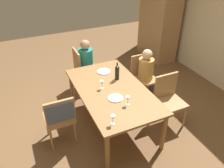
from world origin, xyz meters
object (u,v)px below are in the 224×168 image
Objects in this scene: chair_far_left at (143,74)px; chair_near at (60,116)px; wine_glass_near_left at (128,99)px; dinner_plate_host at (116,98)px; armoire_cabinet at (159,17)px; dining_table at (112,93)px; chair_far_right at (168,97)px; person_man_bearded at (87,61)px; person_woman_host at (146,72)px; chair_left_end at (83,67)px; wine_glass_near_right at (102,83)px; wine_glass_centre at (113,118)px; dinner_plate_guest_left at (104,71)px; wine_bottle_tall_green at (117,72)px.

chair_far_left is 1.95m from chair_near.
wine_glass_near_left is 0.63× the size of dinner_plate_host.
dining_table is at bearing -48.28° from armoire_cabinet.
dining_table is at bearing 7.67° from chair_near.
chair_far_right is 1.89m from person_man_bearded.
armoire_cabinet is 2.19m from person_woman_host.
armoire_cabinet is at bearing 138.19° from wine_glass_near_left.
chair_left_end and chair_far_right have the same top height.
chair_near is at bearing -74.65° from wine_glass_near_right.
chair_left_end is 1.94m from chair_far_right.
chair_left_end is at bearing -178.90° from dinner_plate_host.
chair_far_left is 6.17× the size of wine_glass_near_left.
wine_glass_centre and wine_glass_near_right have the same top height.
person_man_bearded is 0.74m from dinner_plate_guest_left.
chair_left_end is at bearing -164.28° from wine_bottle_tall_green.
dining_table is 1.00m from person_woman_host.
wine_glass_near_right is at bearing -122.93° from dining_table.
wine_glass_near_right is at bearing -65.21° from wine_bottle_tall_green.
chair_far_right is (0.21, 1.84, -0.06)m from chair_near.
wine_bottle_tall_green is (1.79, -2.08, -0.21)m from armoire_cabinet.
wine_bottle_tall_green reaches higher than chair_far_left.
dinner_plate_guest_left is at bearing -161.07° from wine_bottle_tall_green.
wine_glass_near_left is at bearing 48.22° from chair_far_left.
armoire_cabinet is at bearing 34.01° from chair_near.
chair_far_left is 1.00× the size of chair_near.
armoire_cabinet is at bearing -131.83° from chair_far_left.
wine_glass_near_left is (1.80, 0.01, 0.20)m from person_man_bearded.
chair_near reaches higher than wine_glass_centre.
dining_table is 12.63× the size of wine_glass_centre.
person_woman_host is at bearing -90.00° from chair_far_right.
person_man_bearded is (-0.92, -0.89, 0.01)m from person_woman_host.
wine_glass_near_left is at bearing 8.95° from chair_far_right.
chair_far_right is 0.82× the size of person_man_bearded.
wine_glass_near_left is 0.59× the size of dinner_plate_guest_left.
chair_far_left is 0.16m from person_woman_host.
armoire_cabinet is 1.16× the size of dining_table.
chair_left_end is 1.16m from wine_bottle_tall_green.
person_man_bearded reaches higher than chair_far_left.
chair_far_left is 1.29m from chair_left_end.
chair_far_left and chair_far_right have the same top height.
wine_glass_centre is (0.29, -0.37, 0.00)m from wine_glass_near_left.
person_man_bearded reaches higher than dinner_plate_host.
wine_glass_near_left is at bearing -13.53° from wine_bottle_tall_green.
chair_left_end reaches higher than dinner_plate_host.
chair_left_end is 3.61× the size of dinner_plate_guest_left.
wine_glass_near_left is 0.47m from wine_glass_centre.
chair_left_end and chair_near have the same top height.
person_man_bearded is (-1.32, 0.03, -0.02)m from dining_table.
chair_far_right is at bearing 41.61° from dinner_plate_guest_left.
person_woman_host is (0.11, 0.00, 0.11)m from chair_far_left.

